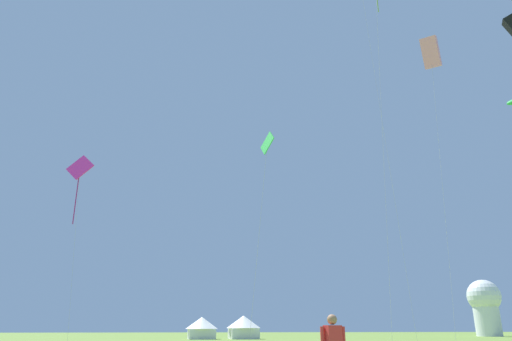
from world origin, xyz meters
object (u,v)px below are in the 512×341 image
object	(u,v)px
kite_green_diamond	(267,146)
observatory_dome	(485,304)
kite_magenta_diamond	(80,171)
kite_pink_box	(431,53)
festival_tent_right	(202,327)
festival_tent_left	(244,326)

from	to	relation	value
kite_green_diamond	observatory_dome	size ratio (longest dim) A/B	1.31
kite_magenta_diamond	kite_pink_box	size ratio (longest dim) A/B	0.65
festival_tent_right	kite_pink_box	bearing A→B (deg)	-65.35
kite_magenta_diamond	kite_pink_box	bearing A→B (deg)	-21.65
festival_tent_right	observatory_dome	size ratio (longest dim) A/B	0.43
kite_magenta_diamond	kite_pink_box	distance (m)	36.08
kite_pink_box	kite_green_diamond	size ratio (longest dim) A/B	1.97
festival_tent_left	kite_pink_box	bearing A→B (deg)	-73.68
kite_pink_box	festival_tent_right	bearing A→B (deg)	114.65
kite_magenta_diamond	festival_tent_right	distance (m)	32.17
kite_magenta_diamond	kite_green_diamond	bearing A→B (deg)	-51.24
kite_green_diamond	festival_tent_left	xyz separation A→B (m)	(6.63, 42.63, -11.22)
kite_pink_box	festival_tent_left	distance (m)	45.69
kite_green_diamond	observatory_dome	xyz separation A→B (m)	(58.01, 55.81, -7.02)
kite_pink_box	observatory_dome	world-z (taller)	kite_pink_box
kite_magenta_diamond	festival_tent_right	xyz separation A→B (m)	(15.25, 24.24, -14.66)
kite_pink_box	festival_tent_right	size ratio (longest dim) A/B	5.95
kite_pink_box	kite_green_diamond	world-z (taller)	kite_pink_box
kite_green_diamond	kite_pink_box	bearing A→B (deg)	17.72
festival_tent_left	observatory_dome	world-z (taller)	observatory_dome
kite_green_diamond	festival_tent_right	xyz separation A→B (m)	(0.48, 42.63, -11.34)
festival_tent_left	observatory_dome	bearing A→B (deg)	14.39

